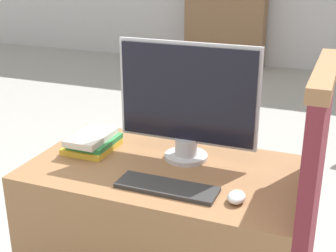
% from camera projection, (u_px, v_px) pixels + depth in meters
% --- Properties ---
extents(desk, '(1.13, 0.66, 0.75)m').
position_uv_depth(desk, '(165.00, 243.00, 2.07)').
color(desk, '#8C603D').
rests_on(desk, ground_plane).
extents(carrel_divider, '(0.07, 0.60, 1.23)m').
position_uv_depth(carrel_divider, '(307.00, 224.00, 1.76)').
color(carrel_divider, maroon).
rests_on(carrel_divider, ground_plane).
extents(monitor, '(0.60, 0.19, 0.51)m').
position_uv_depth(monitor, '(187.00, 101.00, 1.93)').
color(monitor, '#B7B7BC').
rests_on(monitor, desk).
extents(keyboard, '(0.39, 0.13, 0.02)m').
position_uv_depth(keyboard, '(167.00, 187.00, 1.76)').
color(keyboard, '#2D2D2D').
rests_on(keyboard, desk).
extents(mouse, '(0.06, 0.09, 0.04)m').
position_uv_depth(mouse, '(236.00, 197.00, 1.66)').
color(mouse, silver).
rests_on(mouse, desk).
extents(book_stack, '(0.20, 0.25, 0.08)m').
position_uv_depth(book_stack, '(93.00, 142.00, 2.10)').
color(book_stack, gold).
rests_on(book_stack, desk).
extents(bookshelf_far, '(1.13, 0.32, 1.87)m').
position_uv_depth(bookshelf_far, '(226.00, 1.00, 6.57)').
color(bookshelf_far, '#846042').
rests_on(bookshelf_far, ground_plane).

